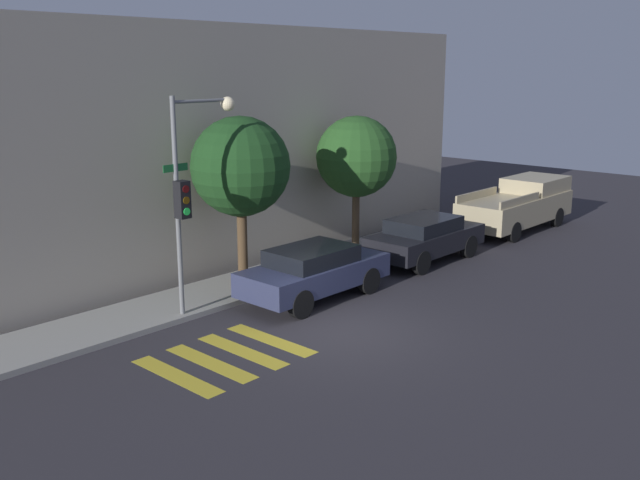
{
  "coord_description": "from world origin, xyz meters",
  "views": [
    {
      "loc": [
        -12.04,
        -10.44,
        6.15
      ],
      "look_at": [
        1.6,
        2.1,
        1.6
      ],
      "focal_mm": 40.0,
      "sensor_mm": 36.0,
      "label": 1
    }
  ],
  "objects_px": {
    "sedan_middle": "(425,237)",
    "tree_midblock": "(356,157)",
    "traffic_light_pole": "(191,178)",
    "tree_near_corner": "(240,167)",
    "pickup_truck": "(519,204)",
    "sedan_near_corner": "(314,271)"
  },
  "relations": [
    {
      "from": "pickup_truck",
      "to": "tree_midblock",
      "type": "height_order",
      "value": "tree_midblock"
    },
    {
      "from": "tree_near_corner",
      "to": "tree_midblock",
      "type": "relative_size",
      "value": 1.05
    },
    {
      "from": "sedan_near_corner",
      "to": "pickup_truck",
      "type": "relative_size",
      "value": 0.77
    },
    {
      "from": "traffic_light_pole",
      "to": "tree_midblock",
      "type": "xyz_separation_m",
      "value": [
        7.33,
        0.92,
        -0.26
      ]
    },
    {
      "from": "sedan_middle",
      "to": "tree_near_corner",
      "type": "distance_m",
      "value": 6.75
    },
    {
      "from": "sedan_middle",
      "to": "traffic_light_pole",
      "type": "bearing_deg",
      "value": 171.17
    },
    {
      "from": "traffic_light_pole",
      "to": "tree_near_corner",
      "type": "xyz_separation_m",
      "value": [
        2.36,
        0.92,
        -0.08
      ]
    },
    {
      "from": "sedan_near_corner",
      "to": "tree_near_corner",
      "type": "height_order",
      "value": "tree_near_corner"
    },
    {
      "from": "sedan_middle",
      "to": "tree_near_corner",
      "type": "bearing_deg",
      "value": 159.36
    },
    {
      "from": "traffic_light_pole",
      "to": "pickup_truck",
      "type": "distance_m",
      "value": 14.77
    },
    {
      "from": "sedan_middle",
      "to": "tree_near_corner",
      "type": "relative_size",
      "value": 0.9
    },
    {
      "from": "pickup_truck",
      "to": "tree_near_corner",
      "type": "distance_m",
      "value": 12.57
    },
    {
      "from": "traffic_light_pole",
      "to": "tree_midblock",
      "type": "bearing_deg",
      "value": 7.14
    },
    {
      "from": "pickup_truck",
      "to": "sedan_middle",
      "type": "bearing_deg",
      "value": 180.0
    },
    {
      "from": "tree_near_corner",
      "to": "tree_midblock",
      "type": "xyz_separation_m",
      "value": [
        4.97,
        0.0,
        -0.18
      ]
    },
    {
      "from": "pickup_truck",
      "to": "tree_near_corner",
      "type": "bearing_deg",
      "value": 169.77
    },
    {
      "from": "traffic_light_pole",
      "to": "tree_near_corner",
      "type": "relative_size",
      "value": 1.13
    },
    {
      "from": "sedan_middle",
      "to": "tree_midblock",
      "type": "relative_size",
      "value": 0.95
    },
    {
      "from": "tree_midblock",
      "to": "traffic_light_pole",
      "type": "bearing_deg",
      "value": -172.86
    },
    {
      "from": "traffic_light_pole",
      "to": "pickup_truck",
      "type": "bearing_deg",
      "value": -5.01
    },
    {
      "from": "traffic_light_pole",
      "to": "sedan_near_corner",
      "type": "xyz_separation_m",
      "value": [
        2.96,
        -1.27,
        -2.73
      ]
    },
    {
      "from": "pickup_truck",
      "to": "traffic_light_pole",
      "type": "bearing_deg",
      "value": 174.99
    }
  ]
}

